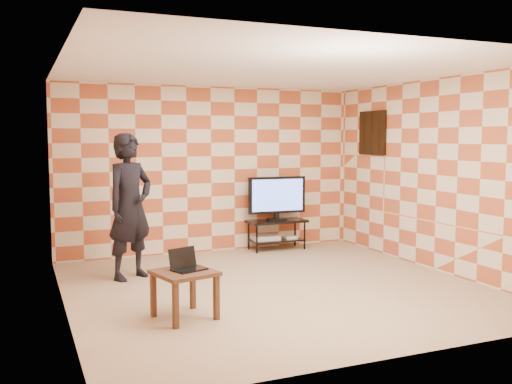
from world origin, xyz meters
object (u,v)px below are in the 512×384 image
(side_table, at_px, (184,279))
(person, at_px, (130,206))
(tv_stand, at_px, (277,228))
(tv, at_px, (277,196))

(side_table, xyz_separation_m, person, (-0.20, 1.92, 0.55))
(tv_stand, height_order, tv, tv)
(person, bearing_deg, tv, -8.84)
(tv, height_order, person, person)
(tv_stand, relative_size, tv, 0.98)
(side_table, distance_m, person, 2.01)
(tv, height_order, side_table, tv)
(side_table, relative_size, person, 0.36)
(tv, relative_size, side_table, 1.45)
(tv, relative_size, person, 0.52)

